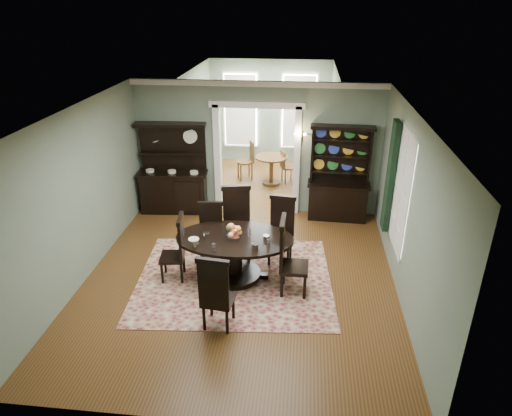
{
  "coord_description": "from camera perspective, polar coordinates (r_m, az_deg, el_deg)",
  "views": [
    {
      "loc": [
        1.04,
        -6.76,
        4.65
      ],
      "look_at": [
        0.24,
        0.6,
        1.16
      ],
      "focal_mm": 32.0,
      "sensor_mm": 36.0,
      "label": 1
    }
  ],
  "objects": [
    {
      "name": "parlor_chair_right",
      "position": [
        12.29,
        3.81,
        5.29
      ],
      "size": [
        0.42,
        0.41,
        0.89
      ],
      "rotation": [
        0.0,
        0.0,
        -1.17
      ],
      "color": "#553118",
      "rests_on": "parlor_floor"
    },
    {
      "name": "chair_near",
      "position": [
        6.83,
        -5.06,
        -10.41
      ],
      "size": [
        0.53,
        0.5,
        1.3
      ],
      "rotation": [
        0.0,
        0.0,
        -0.11
      ],
      "color": "black",
      "rests_on": "rug"
    },
    {
      "name": "right_window",
      "position": [
        8.44,
        17.09,
        2.85
      ],
      "size": [
        0.15,
        1.47,
        2.12
      ],
      "color": "white",
      "rests_on": "wall_right"
    },
    {
      "name": "doorway_trim",
      "position": [
        10.27,
        0.13,
        8.04
      ],
      "size": [
        2.08,
        0.25,
        2.57
      ],
      "color": "white",
      "rests_on": "floor"
    },
    {
      "name": "parlor",
      "position": [
        12.73,
        1.36,
        10.95
      ],
      "size": [
        3.51,
        3.5,
        3.01
      ],
      "color": "brown",
      "rests_on": "ground"
    },
    {
      "name": "parlor_table",
      "position": [
        12.15,
        1.93,
        5.25
      ],
      "size": [
        0.84,
        0.84,
        0.77
      ],
      "color": "#553118",
      "rests_on": "parlor_floor"
    },
    {
      "name": "rug",
      "position": [
        8.3,
        -2.7,
        -8.83
      ],
      "size": [
        3.64,
        3.1,
        0.01
      ],
      "primitive_type": "cube",
      "rotation": [
        0.0,
        0.0,
        0.08
      ],
      "color": "maroon",
      "rests_on": "floor"
    },
    {
      "name": "chair_end_right",
      "position": [
        7.62,
        3.99,
        -5.85
      ],
      "size": [
        0.49,
        0.53,
        1.38
      ],
      "rotation": [
        0.0,
        0.0,
        -1.6
      ],
      "color": "black",
      "rests_on": "rug"
    },
    {
      "name": "chair_far_right",
      "position": [
        8.57,
        3.2,
        -2.43
      ],
      "size": [
        0.52,
        0.5,
        1.29
      ],
      "rotation": [
        0.0,
        0.0,
        3.04
      ],
      "color": "black",
      "rests_on": "rug"
    },
    {
      "name": "room",
      "position": [
        7.54,
        -2.25,
        1.12
      ],
      "size": [
        5.51,
        6.01,
        3.01
      ],
      "color": "brown",
      "rests_on": "ground"
    },
    {
      "name": "dining_table",
      "position": [
        8.07,
        -2.66,
        -5.23
      ],
      "size": [
        2.06,
        1.91,
        0.81
      ],
      "rotation": [
        0.0,
        0.0,
        -0.0
      ],
      "color": "black",
      "rests_on": "rug"
    },
    {
      "name": "chair_end_left",
      "position": [
        8.11,
        -9.82,
        -4.79
      ],
      "size": [
        0.49,
        0.51,
        1.23
      ],
      "rotation": [
        0.0,
        0.0,
        1.7
      ],
      "color": "black",
      "rests_on": "rug"
    },
    {
      "name": "sideboard",
      "position": [
        10.71,
        -10.24,
        3.3
      ],
      "size": [
        1.62,
        0.69,
        2.08
      ],
      "rotation": [
        0.0,
        0.0,
        0.08
      ],
      "color": "black",
      "rests_on": "floor"
    },
    {
      "name": "welsh_dresser",
      "position": [
        10.32,
        10.27,
        2.72
      ],
      "size": [
        1.39,
        0.55,
        2.13
      ],
      "rotation": [
        0.0,
        0.0,
        -0.04
      ],
      "color": "black",
      "rests_on": "floor"
    },
    {
      "name": "centerpiece",
      "position": [
        7.91,
        -2.82,
        -3.27
      ],
      "size": [
        1.45,
        0.93,
        0.24
      ],
      "color": "silver",
      "rests_on": "dining_table"
    },
    {
      "name": "parlor_chair_left",
      "position": [
        12.49,
        -1.06,
        6.11
      ],
      "size": [
        0.5,
        0.49,
        1.05
      ],
      "rotation": [
        0.0,
        0.0,
        1.95
      ],
      "color": "#553118",
      "rests_on": "parlor_floor"
    },
    {
      "name": "chair_far_left",
      "position": [
        8.53,
        -5.64,
        -2.97
      ],
      "size": [
        0.5,
        0.48,
        1.22
      ],
      "rotation": [
        0.0,
        0.0,
        3.26
      ],
      "color": "black",
      "rests_on": "rug"
    },
    {
      "name": "wall_sconce",
      "position": [
        10.0,
        5.53,
        9.06
      ],
      "size": [
        0.27,
        0.21,
        0.21
      ],
      "color": "#BE7D32",
      "rests_on": "back_wall_right"
    },
    {
      "name": "chair_far_mid",
      "position": [
        8.62,
        -2.4,
        -1.65
      ],
      "size": [
        0.62,
        0.6,
        1.44
      ],
      "rotation": [
        0.0,
        0.0,
        3.35
      ],
      "color": "black",
      "rests_on": "rug"
    }
  ]
}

